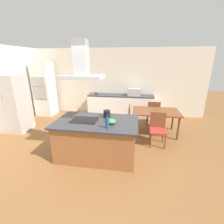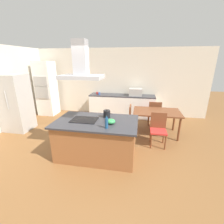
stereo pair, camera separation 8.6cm
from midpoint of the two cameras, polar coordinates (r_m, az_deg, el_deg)
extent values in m
plane|color=brown|center=(5.30, -0.58, -6.37)|extent=(16.00, 16.00, 0.00)
cube|color=beige|center=(6.60, 2.30, 10.81)|extent=(7.20, 0.10, 2.70)
cube|color=beige|center=(6.14, -35.49, 6.85)|extent=(0.10, 8.80, 2.70)
cube|color=#995B33|center=(3.80, -4.94, -9.82)|extent=(1.80, 1.05, 0.86)
cube|color=#333338|center=(3.61, -5.13, -3.52)|extent=(1.90, 1.15, 0.04)
cube|color=black|center=(3.69, -9.44, -2.81)|extent=(0.60, 0.44, 0.01)
cylinder|color=black|center=(3.77, -1.27, -0.68)|extent=(0.17, 0.17, 0.18)
sphere|color=black|center=(3.74, -1.28, 0.79)|extent=(0.03, 0.03, 0.03)
cone|color=black|center=(3.75, 0.28, -0.65)|extent=(0.06, 0.03, 0.04)
cylinder|color=navy|center=(3.17, -1.25, -4.11)|extent=(0.07, 0.07, 0.22)
cylinder|color=navy|center=(3.12, -1.27, -1.85)|extent=(0.03, 0.03, 0.04)
cylinder|color=black|center=(3.11, -1.27, -1.37)|extent=(0.03, 0.03, 0.01)
ellipsoid|color=#33934C|center=(3.41, 0.33, -3.47)|extent=(0.20, 0.20, 0.11)
cube|color=white|center=(6.40, 4.00, 2.10)|extent=(2.61, 0.62, 0.86)
cube|color=#333338|center=(6.28, 4.09, 6.04)|extent=(2.61, 0.62, 0.04)
cube|color=#B2AFAA|center=(6.22, 9.06, 7.23)|extent=(0.50, 0.38, 0.28)
cylinder|color=red|center=(6.46, -5.08, 6.95)|extent=(0.08, 0.08, 0.09)
cylinder|color=#2D56B2|center=(6.38, -4.32, 6.82)|extent=(0.08, 0.08, 0.09)
cube|color=white|center=(7.09, -22.60, 7.92)|extent=(0.70, 0.64, 2.20)
cube|color=#B2AFAA|center=(6.77, -24.47, 10.26)|extent=(0.56, 0.02, 0.36)
cube|color=#B2AFAA|center=(6.84, -23.97, 6.55)|extent=(0.56, 0.02, 0.48)
cube|color=#B2AFAA|center=(5.89, -31.53, 2.78)|extent=(0.80, 0.70, 1.82)
cylinder|color=beige|center=(5.55, -33.92, 3.59)|extent=(0.02, 0.02, 0.55)
cube|color=brown|center=(4.95, 16.59, 0.07)|extent=(1.40, 0.90, 0.04)
cylinder|color=brown|center=(4.70, 9.06, -5.24)|extent=(0.06, 0.06, 0.71)
cylinder|color=brown|center=(4.85, 23.91, -5.92)|extent=(0.06, 0.06, 0.71)
cylinder|color=brown|center=(5.39, 9.29, -2.12)|extent=(0.06, 0.06, 0.71)
cylinder|color=brown|center=(5.52, 22.27, -2.80)|extent=(0.06, 0.06, 0.71)
cube|color=red|center=(5.03, 4.90, -2.52)|extent=(0.42, 0.42, 0.04)
cube|color=brown|center=(4.94, 7.17, -0.06)|extent=(0.04, 0.42, 0.44)
cylinder|color=brown|center=(4.97, 2.55, -5.55)|extent=(0.04, 0.04, 0.41)
cylinder|color=brown|center=(5.30, 3.09, -3.99)|extent=(0.04, 0.04, 0.41)
cylinder|color=brown|center=(4.94, 6.71, -5.82)|extent=(0.04, 0.04, 0.41)
cylinder|color=brown|center=(5.27, 6.98, -4.23)|extent=(0.04, 0.04, 0.41)
cube|color=red|center=(5.75, 15.61, -0.44)|extent=(0.42, 0.42, 0.04)
cube|color=brown|center=(5.50, 15.98, 1.29)|extent=(0.42, 0.04, 0.44)
cylinder|color=brown|center=(5.98, 13.58, -1.84)|extent=(0.04, 0.04, 0.41)
cylinder|color=brown|center=(6.02, 17.00, -2.02)|extent=(0.04, 0.04, 0.41)
cylinder|color=brown|center=(5.64, 13.74, -3.09)|extent=(0.04, 0.04, 0.41)
cylinder|color=brown|center=(5.68, 17.37, -3.27)|extent=(0.04, 0.04, 0.41)
cube|color=red|center=(4.36, 17.17, -6.74)|extent=(0.42, 0.42, 0.04)
cube|color=brown|center=(4.45, 17.20, -2.91)|extent=(0.42, 0.04, 0.44)
cylinder|color=brown|center=(4.33, 19.53, -10.54)|extent=(0.04, 0.04, 0.41)
cylinder|color=brown|center=(4.28, 14.71, -10.38)|extent=(0.04, 0.04, 0.41)
cylinder|color=brown|center=(4.65, 18.89, -8.41)|extent=(0.04, 0.04, 0.41)
cylinder|color=brown|center=(4.60, 14.42, -8.24)|extent=(0.04, 0.04, 0.41)
cube|color=#ADADB2|center=(3.46, -10.31, 12.57)|extent=(0.90, 0.55, 0.08)
cube|color=#ADADB2|center=(3.44, -10.70, 19.04)|extent=(0.28, 0.24, 0.70)
camera|label=1|loc=(0.04, -89.37, 0.21)|focal=24.91mm
camera|label=2|loc=(0.04, 90.63, -0.21)|focal=24.91mm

